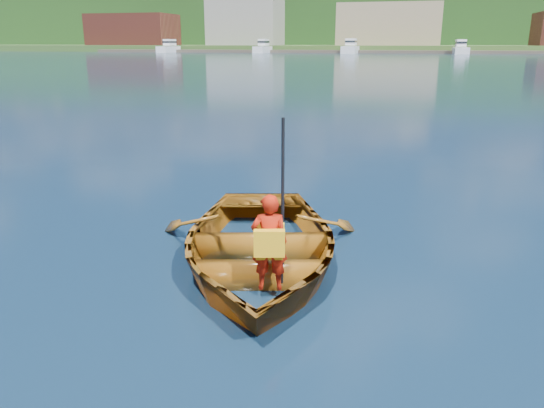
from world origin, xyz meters
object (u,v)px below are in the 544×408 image
(child_paddler, at_px, (270,242))
(dock, at_px, (360,52))
(rowboat, at_px, (258,245))
(marina_yachts, at_px, (435,48))

(child_paddler, bearing_deg, dock, 94.75)
(child_paddler, bearing_deg, rowboat, 114.06)
(dock, xyz_separation_m, marina_yachts, (19.76, -4.67, 0.98))
(rowboat, xyz_separation_m, dock, (-12.06, 148.72, 0.12))
(child_paddler, relative_size, marina_yachts, 0.01)
(rowboat, distance_m, child_paddler, 0.99)
(rowboat, distance_m, marina_yachts, 144.27)
(child_paddler, distance_m, marina_yachts, 145.08)
(rowboat, relative_size, marina_yachts, 0.03)
(rowboat, height_order, dock, dock)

